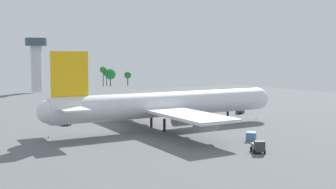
% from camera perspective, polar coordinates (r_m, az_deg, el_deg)
% --- Properties ---
extents(ground_plane, '(278.44, 278.44, 0.00)m').
position_cam_1_polar(ground_plane, '(110.52, 0.00, -4.79)').
color(ground_plane, slate).
extents(cargo_airplane, '(69.61, 56.08, 20.58)m').
position_cam_1_polar(cargo_airplane, '(109.48, -0.11, -1.41)').
color(cargo_airplane, silver).
rests_on(cargo_airplane, ground_plane).
extents(cargo_loader, '(2.61, 4.09, 2.23)m').
position_cam_1_polar(cargo_loader, '(120.27, -14.07, -3.65)').
color(cargo_loader, '#4C8C4C').
rests_on(cargo_loader, ground_plane).
extents(fuel_truck, '(3.61, 4.20, 2.54)m').
position_cam_1_polar(fuel_truck, '(84.20, 12.51, -7.14)').
color(fuel_truck, '#333338').
rests_on(fuel_truck, ground_plane).
extents(maintenance_van, '(4.50, 3.85, 2.06)m').
position_cam_1_polar(maintenance_van, '(142.94, 10.05, -2.19)').
color(maintenance_van, '#333338').
rests_on(maintenance_van, ground_plane).
extents(pushback_tractor, '(4.28, 4.43, 2.24)m').
position_cam_1_polar(pushback_tractor, '(154.64, -0.25, -1.58)').
color(pushback_tractor, '#333338').
rests_on(pushback_tractor, ground_plane).
extents(cargo_container_fore, '(3.64, 3.60, 1.98)m').
position_cam_1_polar(cargo_container_fore, '(96.26, 11.57, -5.75)').
color(cargo_container_fore, '#4C729E').
rests_on(cargo_container_fore, ground_plane).
extents(safety_cone_nose, '(0.40, 0.40, 0.57)m').
position_cam_1_polar(safety_cone_nose, '(128.73, 12.22, -3.38)').
color(safety_cone_nose, orange).
rests_on(safety_cone_nose, ground_plane).
extents(safety_cone_tail, '(0.42, 0.42, 0.60)m').
position_cam_1_polar(safety_cone_tail, '(101.64, -16.41, -5.68)').
color(safety_cone_tail, orange).
rests_on(safety_cone_tail, ground_plane).
extents(control_tower, '(11.85, 11.85, 30.65)m').
position_cam_1_polar(control_tower, '(243.57, -17.95, 4.76)').
color(control_tower, silver).
rests_on(control_tower, ground_plane).
extents(tree_line_backdrop, '(142.87, 7.40, 14.22)m').
position_cam_1_polar(tree_line_backdrop, '(274.46, -13.83, 2.92)').
color(tree_line_backdrop, '#51381E').
rests_on(tree_line_backdrop, ground_plane).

